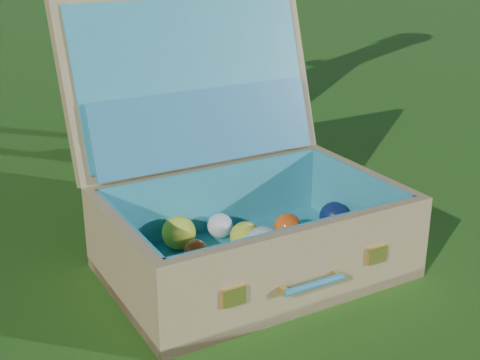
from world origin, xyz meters
name	(u,v)px	position (x,y,z in m)	size (l,w,h in m)	color
ground	(168,253)	(0.00, 0.00, 0.00)	(60.00, 60.00, 0.00)	#215114
suitcase	(234,188)	(0.15, -0.07, 0.18)	(0.74, 0.70, 0.61)	tan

